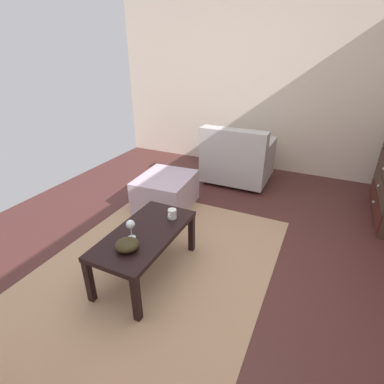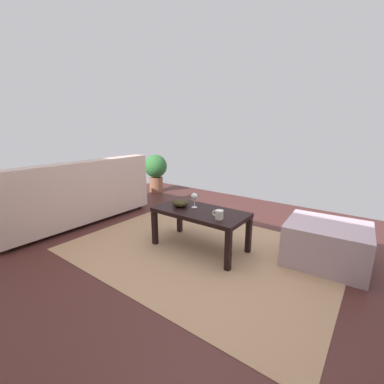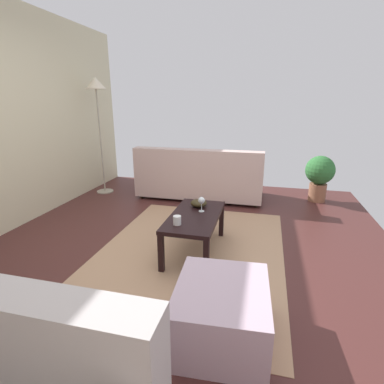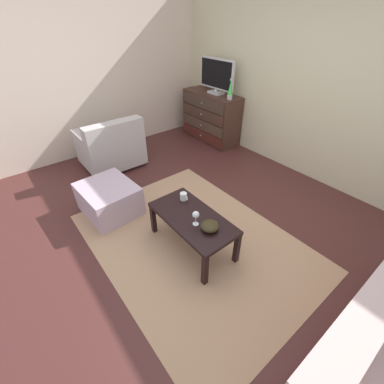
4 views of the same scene
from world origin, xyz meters
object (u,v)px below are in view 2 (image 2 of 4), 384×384
object	(u,v)px
coffee_table	(200,215)
wine_glass	(194,197)
mug	(219,215)
ottoman	(326,244)
couch_large	(72,197)
bowl_decorative	(181,203)
potted_plant	(156,169)

from	to	relation	value
coffee_table	wine_glass	world-z (taller)	wine_glass
coffee_table	mug	size ratio (longest dim) A/B	8.39
coffee_table	ottoman	bearing A→B (deg)	-158.13
coffee_table	mug	bearing A→B (deg)	159.99
wine_glass	couch_large	distance (m)	1.78
mug	bowl_decorative	bearing A→B (deg)	-9.35
mug	potted_plant	world-z (taller)	potted_plant
ottoman	bowl_decorative	bearing A→B (deg)	18.81
bowl_decorative	ottoman	distance (m)	1.46
wine_glass	bowl_decorative	distance (m)	0.17
mug	bowl_decorative	xyz separation A→B (m)	(0.53, -0.09, -0.00)
mug	bowl_decorative	size ratio (longest dim) A/B	0.64
coffee_table	ottoman	distance (m)	1.21
coffee_table	couch_large	world-z (taller)	couch_large
coffee_table	mug	distance (m)	0.32
wine_glass	couch_large	world-z (taller)	couch_large
mug	ottoman	bearing A→B (deg)	-146.54
wine_glass	couch_large	xyz separation A→B (m)	(1.73, 0.39, -0.20)
mug	couch_large	distance (m)	2.14
ottoman	wine_glass	bearing A→B (deg)	18.25
couch_large	ottoman	xyz separation A→B (m)	(-2.95, -0.80, -0.14)
couch_large	potted_plant	size ratio (longest dim) A/B	2.77
coffee_table	ottoman	size ratio (longest dim) A/B	1.37
wine_glass	potted_plant	distance (m)	2.46
couch_large	mug	bearing A→B (deg)	-173.37
coffee_table	bowl_decorative	bearing A→B (deg)	3.68
bowl_decorative	couch_large	world-z (taller)	couch_large
bowl_decorative	wine_glass	bearing A→B (deg)	-156.41
coffee_table	couch_large	distance (m)	1.87
mug	potted_plant	size ratio (longest dim) A/B	0.16
couch_large	wine_glass	bearing A→B (deg)	-167.17
potted_plant	wine_glass	bearing A→B (deg)	143.83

